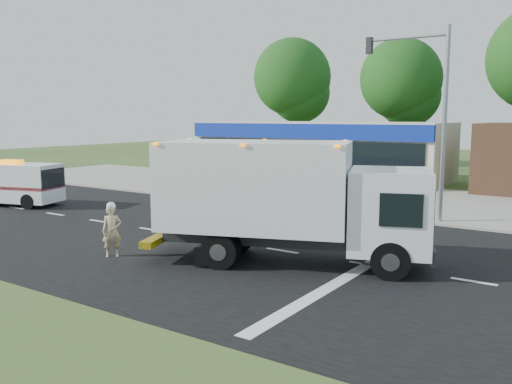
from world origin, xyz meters
TOP-DOWN VIEW (x-y plane):
  - ground at (0.00, 0.00)m, footprint 120.00×120.00m
  - road_asphalt at (0.00, 0.00)m, footprint 60.00×14.00m
  - sidewalk at (0.00, 8.20)m, footprint 60.00×2.40m
  - parking_apron at (0.00, 14.00)m, footprint 60.00×9.00m
  - lane_markings at (1.35, -1.35)m, footprint 55.20×7.00m
  - ems_box_truck at (0.77, -1.18)m, footprint 8.66×5.29m
  - emergency_worker at (-4.09, -3.59)m, footprint 0.69×0.71m
  - ambulance_van at (-15.85, 0.49)m, footprint 5.14×3.22m
  - retail_strip_mall at (-9.00, 19.93)m, footprint 18.00×6.20m
  - traffic_signal_pole at (2.35, 7.60)m, footprint 3.51×0.25m
  - background_trees at (-0.85, 28.16)m, footprint 36.77×7.39m

SIDE VIEW (x-z plane):
  - ground at x=0.00m, z-range 0.00..0.00m
  - road_asphalt at x=0.00m, z-range -0.01..0.01m
  - parking_apron at x=0.00m, z-range 0.00..0.02m
  - lane_markings at x=1.35m, z-range 0.01..0.02m
  - sidewalk at x=0.00m, z-range 0.00..0.12m
  - emergency_worker at x=-4.09m, z-range -0.01..1.74m
  - ambulance_van at x=-15.85m, z-range 0.01..2.28m
  - retail_strip_mall at x=-9.00m, z-range 0.01..4.01m
  - ems_box_truck at x=0.77m, z-range 0.28..3.96m
  - traffic_signal_pole at x=2.35m, z-range 0.92..8.92m
  - background_trees at x=-0.85m, z-range 1.33..13.43m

